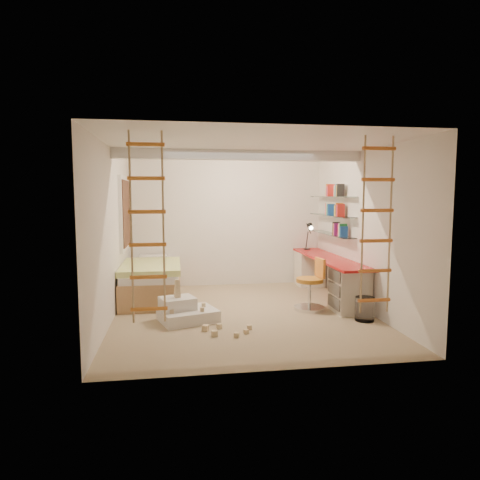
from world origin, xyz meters
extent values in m
plane|color=#9C8765|center=(0.00, 0.00, 0.00)|extent=(4.50, 4.50, 0.00)
cube|color=white|center=(0.00, 0.30, 2.52)|extent=(4.00, 0.18, 0.16)
cube|color=white|center=(-1.97, 1.50, 1.55)|extent=(0.06, 1.15, 1.35)
cube|color=#4C2D1E|center=(-1.93, 1.50, 1.55)|extent=(0.02, 1.00, 1.20)
cylinder|color=white|center=(1.75, -0.65, 0.18)|extent=(0.29, 0.29, 0.36)
cube|color=red|center=(1.72, 0.83, 0.73)|extent=(0.55, 2.80, 0.04)
cube|color=beige|center=(1.72, 1.93, 0.35)|extent=(0.52, 0.55, 0.71)
cube|color=beige|center=(1.72, -0.17, 0.35)|extent=(0.52, 0.55, 0.71)
cube|color=#4C4742|center=(1.45, -0.17, 0.61)|extent=(0.02, 0.50, 0.18)
cube|color=#4C4742|center=(1.45, -0.17, 0.39)|extent=(0.02, 0.50, 0.18)
cube|color=#4C4742|center=(1.45, -0.17, 0.17)|extent=(0.02, 0.50, 0.18)
cube|color=white|center=(1.87, 1.13, 1.15)|extent=(0.25, 1.80, 0.01)
cube|color=white|center=(1.87, 1.13, 1.50)|extent=(0.25, 1.80, 0.01)
cube|color=white|center=(1.87, 1.13, 1.85)|extent=(0.25, 1.80, 0.01)
cube|color=#AD7F51|center=(-1.48, 1.23, 0.23)|extent=(1.00, 2.00, 0.45)
cube|color=white|center=(-1.48, 1.23, 0.51)|extent=(0.95, 1.95, 0.12)
cube|color=#C7E430|center=(-1.48, 1.08, 0.62)|extent=(1.02, 1.60, 0.10)
cube|color=white|center=(-1.48, 2.03, 0.63)|extent=(0.55, 0.35, 0.12)
cylinder|color=black|center=(1.67, 1.98, 0.76)|extent=(0.14, 0.14, 0.02)
cylinder|color=black|center=(1.67, 1.98, 0.95)|extent=(0.02, 0.15, 0.36)
cylinder|color=black|center=(1.67, 1.88, 1.20)|extent=(0.02, 0.27, 0.20)
cone|color=black|center=(1.67, 1.76, 1.25)|extent=(0.12, 0.14, 0.15)
cylinder|color=#FFEABF|center=(1.67, 1.72, 1.22)|extent=(0.08, 0.04, 0.08)
cylinder|color=#C07C25|center=(1.12, 0.07, 0.49)|extent=(0.48, 0.48, 0.06)
cube|color=orange|center=(1.30, 0.09, 0.69)|extent=(0.07, 0.34, 0.32)
cylinder|color=silver|center=(1.12, 0.07, 0.27)|extent=(0.06, 0.06, 0.44)
cylinder|color=silver|center=(1.12, 0.07, 0.03)|extent=(0.55, 0.55, 0.05)
cube|color=silver|center=(-0.87, -0.28, 0.09)|extent=(0.96, 0.84, 0.18)
cube|color=silver|center=(-1.03, -0.23, 0.27)|extent=(0.59, 0.53, 0.18)
cube|color=#CCB284|center=(-1.03, -0.23, 0.40)|extent=(0.10, 0.10, 0.08)
cube|color=#CCB284|center=(-1.03, -0.23, 0.47)|extent=(0.09, 0.09, 0.07)
cube|color=#CCB284|center=(-1.03, -0.23, 0.57)|extent=(0.08, 0.08, 0.12)
cube|color=#CCB284|center=(-0.67, -0.42, 0.21)|extent=(0.06, 0.06, 0.06)
cube|color=#CCB284|center=(-0.63, -0.16, 0.21)|extent=(0.06, 0.06, 0.06)
cube|color=#CCB284|center=(-1.11, -0.45, 0.21)|extent=(0.06, 0.06, 0.06)
cube|color=#CCB284|center=(-0.45, -0.71, 0.04)|extent=(0.07, 0.07, 0.07)
cube|color=#CCB284|center=(-0.65, -0.78, 0.04)|extent=(0.07, 0.07, 0.07)
cube|color=#CCB284|center=(-0.11, -0.99, 0.04)|extent=(0.07, 0.07, 0.07)
cube|color=#CCB284|center=(-0.55, -1.02, 0.04)|extent=(0.07, 0.07, 0.07)
cube|color=#CCB284|center=(-0.04, -0.81, 0.04)|extent=(0.07, 0.07, 0.07)
cube|color=#CCB284|center=(-0.26, -1.11, 0.04)|extent=(0.07, 0.07, 0.07)
cube|color=#194CA5|center=(1.87, 1.13, 1.27)|extent=(0.14, 0.52, 0.22)
cube|color=#1E722D|center=(1.87, 1.13, 1.62)|extent=(0.14, 0.64, 0.22)
cube|color=white|center=(1.87, 1.13, 1.97)|extent=(0.14, 0.58, 0.22)
camera|label=1|loc=(-1.04, -6.57, 1.88)|focal=32.00mm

